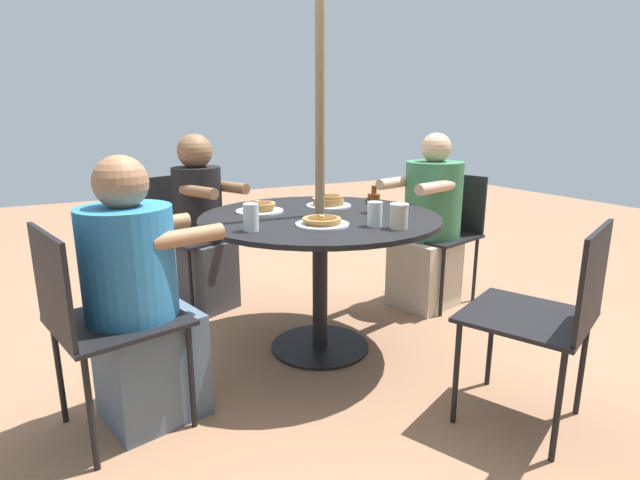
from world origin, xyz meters
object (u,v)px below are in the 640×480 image
patio_chair_east (95,315)px  drinking_glass_a (375,214)px  patio_chair_west (444,227)px  coffee_cup (399,216)px  patio_chair_north (186,229)px  diner_west (429,230)px  pancake_plate_c (322,222)px  pancake_plate_b (329,202)px  patio_chair_south (550,310)px  pancake_plate_a (259,208)px  drinking_glass_b (251,217)px  patio_table (320,237)px  syrup_bottle (374,202)px  diner_east (140,306)px  diner_north (202,229)px

patio_chair_east → drinking_glass_a: bearing=72.8°
patio_chair_west → coffee_cup: 1.25m
patio_chair_north → drinking_glass_a: bearing=88.4°
diner_west → pancake_plate_c: size_ratio=4.50×
pancake_plate_b → coffee_cup: (-0.01, 0.66, 0.03)m
patio_chair_south → pancake_plate_a: bearing=95.1°
patio_chair_west → pancake_plate_b: 1.01m
diner_west → drinking_glass_b: bearing=92.1°
patio_table → syrup_bottle: 0.35m
patio_chair_north → diner_east: diner_east is taller
pancake_plate_b → pancake_plate_c: bearing=57.3°
patio_table → syrup_bottle: (-0.29, 0.08, 0.18)m
patio_table → patio_chair_north: (0.46, -1.08, -0.12)m
patio_chair_north → drinking_glass_b: 1.29m
patio_chair_north → pancake_plate_a: size_ratio=3.38×
pancake_plate_b → pancake_plate_c: (0.28, 0.43, -0.01)m
patio_chair_east → coffee_cup: 1.36m
patio_chair_east → pancake_plate_a: 1.06m
drinking_glass_a → patio_table: bearing=-73.3°
drinking_glass_b → pancake_plate_b: bearing=-148.6°
patio_chair_west → pancake_plate_b: (0.97, 0.08, 0.27)m
diner_east → diner_west: 2.00m
patio_chair_north → pancake_plate_c: 1.38m
diner_east → patio_chair_west: size_ratio=1.29×
pancake_plate_b → patio_chair_south: bearing=102.9°
pancake_plate_b → pancake_plate_c: 0.51m
diner_north → pancake_plate_b: diner_north is taller
diner_east → patio_chair_west: 2.17m
patio_chair_east → coffee_cup: size_ratio=7.46×
pancake_plate_b → drinking_glass_b: 0.73m
patio_chair_east → pancake_plate_b: size_ratio=3.38×
coffee_cup → patio_table: bearing=-68.7°
patio_chair_east → diner_west: bearing=90.4°
coffee_cup → drinking_glass_a: same height
pancake_plate_a → diner_north: bearing=-77.8°
pancake_plate_b → syrup_bottle: size_ratio=1.75×
diner_north → drinking_glass_a: (-0.50, 1.28, 0.28)m
diner_west → patio_chair_east: bearing=89.5°
diner_west → coffee_cup: diner_west is taller
patio_chair_west → pancake_plate_b: bearing=80.6°
pancake_plate_c → patio_chair_east: bearing=2.5°
pancake_plate_a → drinking_glass_a: drinking_glass_a is taller
patio_chair_south → coffee_cup: size_ratio=7.46×
syrup_bottle → pancake_plate_b: bearing=-66.9°
patio_chair_north → patio_chair_south: size_ratio=1.00×
patio_chair_east → patio_chair_north: bearing=139.9°
drinking_glass_a → diner_north: bearing=-68.5°
drinking_glass_a → coffee_cup: bearing=125.8°
diner_north → coffee_cup: diner_north is taller
diner_east → coffee_cup: 1.21m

